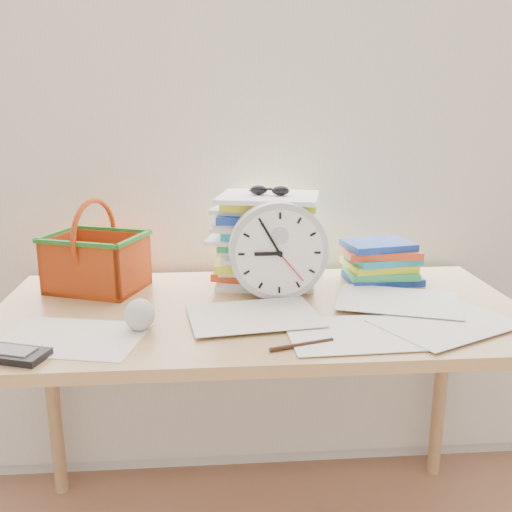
{
  "coord_description": "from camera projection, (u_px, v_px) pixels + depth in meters",
  "views": [
    {
      "loc": [
        -0.12,
        0.18,
        1.27
      ],
      "look_at": [
        -0.01,
        1.6,
        0.89
      ],
      "focal_mm": 40.0,
      "sensor_mm": 36.0,
      "label": 1
    }
  ],
  "objects": [
    {
      "name": "crumpled_ball",
      "position": [
        139.0,
        314.0,
        1.36
      ],
      "size": [
        0.08,
        0.08,
        0.08
      ],
      "primitive_type": "sphere",
      "color": "silver",
      "rests_on": "desk"
    },
    {
      "name": "paper_stack",
      "position": [
        265.0,
        240.0,
        1.69
      ],
      "size": [
        0.35,
        0.31,
        0.27
      ],
      "primitive_type": null,
      "rotation": [
        0.0,
        0.0,
        -0.19
      ],
      "color": "white",
      "rests_on": "desk"
    },
    {
      "name": "sunglasses",
      "position": [
        270.0,
        190.0,
        1.64
      ],
      "size": [
        0.16,
        0.15,
        0.03
      ],
      "primitive_type": null,
      "rotation": [
        0.0,
        0.0,
        -0.3
      ],
      "color": "black",
      "rests_on": "paper_stack"
    },
    {
      "name": "pen",
      "position": [
        302.0,
        345.0,
        1.26
      ],
      "size": [
        0.15,
        0.05,
        0.01
      ],
      "primitive_type": "cylinder",
      "rotation": [
        0.0,
        1.57,
        0.29
      ],
      "color": "black",
      "rests_on": "desk"
    },
    {
      "name": "clock",
      "position": [
        278.0,
        251.0,
        1.56
      ],
      "size": [
        0.27,
        0.05,
        0.27
      ],
      "primitive_type": "cylinder",
      "rotation": [
        1.57,
        0.0,
        0.0
      ],
      "color": "#AFB5BD",
      "rests_on": "desk"
    },
    {
      "name": "book_stack",
      "position": [
        381.0,
        261.0,
        1.73
      ],
      "size": [
        0.26,
        0.21,
        0.12
      ],
      "primitive_type": null,
      "rotation": [
        0.0,
        0.0,
        0.09
      ],
      "color": "white",
      "rests_on": "desk"
    },
    {
      "name": "basket",
      "position": [
        95.0,
        246.0,
        1.63
      ],
      "size": [
        0.32,
        0.28,
        0.26
      ],
      "primitive_type": null,
      "rotation": [
        0.0,
        0.0,
        -0.36
      ],
      "color": "#BF4412",
      "rests_on": "desk"
    },
    {
      "name": "calculator",
      "position": [
        10.0,
        354.0,
        1.21
      ],
      "size": [
        0.18,
        0.12,
        0.02
      ],
      "primitive_type": "cube",
      "rotation": [
        0.0,
        0.0,
        -0.33
      ],
      "color": "black",
      "rests_on": "desk"
    },
    {
      "name": "desk",
      "position": [
        260.0,
        334.0,
        1.53
      ],
      "size": [
        1.4,
        0.7,
        0.75
      ],
      "color": "#A9814F",
      "rests_on": "ground"
    },
    {
      "name": "scattered_papers",
      "position": [
        260.0,
        305.0,
        1.51
      ],
      "size": [
        1.26,
        0.42,
        0.02
      ],
      "primitive_type": null,
      "color": "white",
      "rests_on": "desk"
    },
    {
      "name": "curtain",
      "position": [
        249.0,
        95.0,
        1.74
      ],
      "size": [
        2.4,
        0.01,
        2.5
      ],
      "primitive_type": "cube",
      "color": "silver",
      "rests_on": "room_shell"
    }
  ]
}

